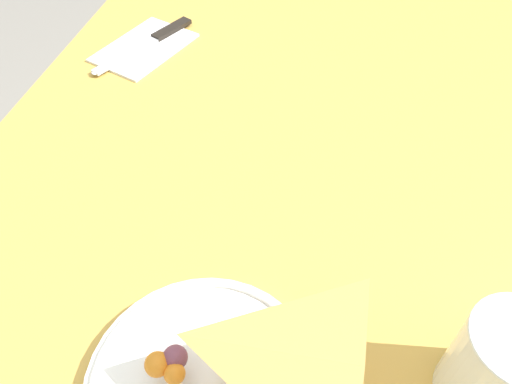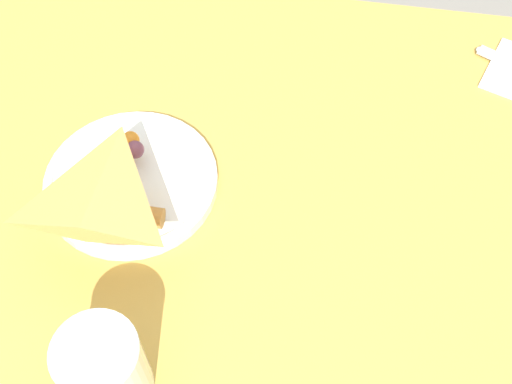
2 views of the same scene
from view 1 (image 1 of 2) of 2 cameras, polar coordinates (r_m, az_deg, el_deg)
dining_table at (r=0.67m, az=-0.26°, el=-8.31°), size 1.27×0.77×0.75m
plate_pizza at (r=0.47m, az=-6.40°, el=-20.47°), size 0.21×0.21×0.05m
milk_glass at (r=0.48m, az=25.97°, el=-17.70°), size 0.08×0.08×0.11m
napkin_folded at (r=0.88m, az=-12.63°, el=15.83°), size 0.19×0.16×0.00m
butter_knife at (r=0.88m, az=-12.14°, el=16.41°), size 0.20×0.11×0.01m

